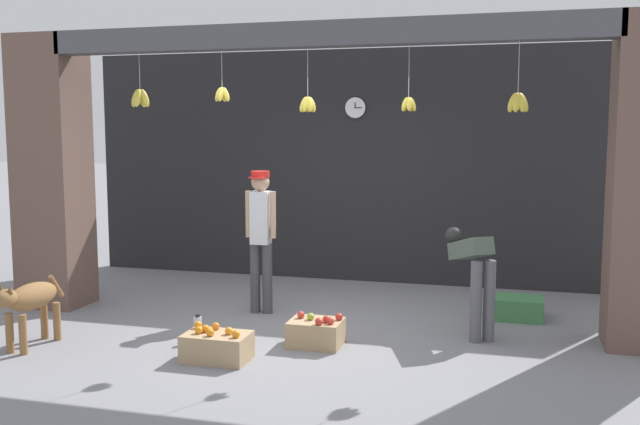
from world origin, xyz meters
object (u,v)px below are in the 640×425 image
Objects in this scene: dog at (30,301)px; produce_box_green at (516,308)px; fruit_crate_oranges at (217,346)px; wall_clock at (355,108)px; shopkeeper at (261,231)px; fruit_crate_apples at (316,332)px; water_bottle at (198,329)px; worker_stooping at (473,268)px.

produce_box_green is at bearing 120.01° from dog.
fruit_crate_oranges is at bearing 96.21° from dog.
fruit_crate_oranges is 2.01× the size of wall_clock.
shopkeeper is at bearing 96.13° from fruit_crate_oranges.
fruit_crate_apples is (2.52, 0.75, -0.31)m from dog.
dog is at bearing -163.50° from fruit_crate_apples.
shopkeeper reaches higher than produce_box_green.
shopkeeper is 2.81× the size of produce_box_green.
fruit_crate_apples is 1.84× the size of water_bottle.
fruit_crate_oranges is 2.14× the size of water_bottle.
water_bottle is (-0.22, -1.17, -0.78)m from shopkeeper.
water_bottle is (-1.12, -0.18, -0.00)m from fruit_crate_apples.
wall_clock is (-2.07, 1.39, 2.17)m from produce_box_green.
worker_stooping reaches higher than fruit_crate_oranges.
water_bottle is at bearing -170.88° from fruit_crate_apples.
shopkeeper is at bearing 142.11° from worker_stooping.
produce_box_green is (2.53, 2.12, -0.01)m from fruit_crate_oranges.
produce_box_green is (1.81, 1.48, -0.01)m from fruit_crate_apples.
fruit_crate_oranges is at bearing -97.41° from wall_clock.
worker_stooping is at bearing 19.66° from water_bottle.
dog is at bearing -176.53° from fruit_crate_oranges.
shopkeeper reaches higher than worker_stooping.
water_bottle is 3.84m from wall_clock.
wall_clock is (0.63, 1.88, 1.38)m from shopkeeper.
fruit_crate_oranges is 0.60m from water_bottle.
dog is 1.56× the size of fruit_crate_oranges.
water_bottle is at bearing 130.58° from fruit_crate_oranges.
worker_stooping is 3.61× the size of wall_clock.
shopkeeper is 1.82m from fruit_crate_oranges.
wall_clock is at bearing 74.44° from water_bottle.
fruit_crate_oranges is (1.80, 0.11, -0.32)m from dog.
fruit_crate_oranges is 1.16× the size of fruit_crate_apples.
shopkeeper reaches higher than water_bottle.
water_bottle is at bearing 168.81° from worker_stooping.
fruit_crate_oranges is 1.02× the size of produce_box_green.
worker_stooping is at bearing 32.72° from fruit_crate_oranges.
fruit_crate_apples is at bearing 176.46° from worker_stooping.
produce_box_green is 1.97× the size of wall_clock.
worker_stooping is 2.09× the size of fruit_crate_apples.
wall_clock is (0.85, 3.06, 2.16)m from water_bottle.
dog reaches higher than produce_box_green.
worker_stooping is 2.71m from water_bottle.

